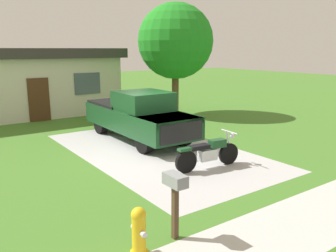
% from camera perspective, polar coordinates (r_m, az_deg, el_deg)
% --- Properties ---
extents(ground_plane, '(80.00, 80.00, 0.00)m').
position_cam_1_polar(ground_plane, '(12.26, -1.76, -4.05)').
color(ground_plane, '#467929').
extents(driveway_pad, '(4.89, 8.75, 0.01)m').
position_cam_1_polar(driveway_pad, '(12.26, -1.76, -4.04)').
color(driveway_pad, '#B8B8B8').
rests_on(driveway_pad, ground).
extents(sidewalk_strip, '(36.00, 1.80, 0.01)m').
position_cam_1_polar(sidewalk_strip, '(8.28, 22.59, -13.32)').
color(sidewalk_strip, beige).
rests_on(sidewalk_strip, ground).
extents(motorcycle, '(2.21, 0.70, 1.09)m').
position_cam_1_polar(motorcycle, '(10.46, 6.58, -4.33)').
color(motorcycle, black).
rests_on(motorcycle, ground).
extents(pickup_truck, '(2.04, 5.64, 1.90)m').
position_cam_1_polar(pickup_truck, '(13.78, -4.94, 1.82)').
color(pickup_truck, black).
rests_on(pickup_truck, ground).
extents(fire_hydrant, '(0.32, 0.40, 0.87)m').
position_cam_1_polar(fire_hydrant, '(6.26, -4.73, -16.66)').
color(fire_hydrant, yellow).
rests_on(fire_hydrant, ground).
extents(mailbox, '(0.26, 0.48, 1.26)m').
position_cam_1_polar(mailbox, '(6.49, 1.17, -10.13)').
color(mailbox, '#4C3823').
rests_on(mailbox, ground).
extents(shade_tree, '(3.90, 3.90, 5.81)m').
position_cam_1_polar(shade_tree, '(18.72, 1.22, 13.53)').
color(shade_tree, brown).
rests_on(shade_tree, ground).
extents(neighbor_house, '(9.60, 5.60, 3.50)m').
position_cam_1_polar(neighbor_house, '(20.60, -22.18, 6.79)').
color(neighbor_house, beige).
rests_on(neighbor_house, ground).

